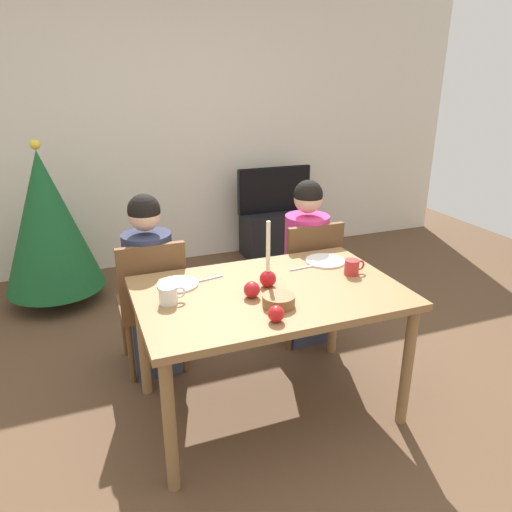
% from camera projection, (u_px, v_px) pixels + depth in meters
% --- Properties ---
extents(ground_plane, '(7.68, 7.68, 0.00)m').
position_uv_depth(ground_plane, '(268.00, 406.00, 2.82)').
color(ground_plane, brown).
extents(back_wall, '(6.40, 0.10, 2.60)m').
position_uv_depth(back_wall, '(166.00, 132.00, 4.63)').
color(back_wall, beige).
rests_on(back_wall, ground).
extents(dining_table, '(1.40, 0.90, 0.75)m').
position_uv_depth(dining_table, '(269.00, 304.00, 2.58)').
color(dining_table, olive).
rests_on(dining_table, ground).
extents(chair_left, '(0.40, 0.40, 0.90)m').
position_uv_depth(chair_left, '(152.00, 299.00, 2.99)').
color(chair_left, brown).
rests_on(chair_left, ground).
extents(chair_right, '(0.40, 0.40, 0.90)m').
position_uv_depth(chair_right, '(307.00, 275.00, 3.35)').
color(chair_right, brown).
rests_on(chair_right, ground).
extents(person_left_child, '(0.30, 0.30, 1.17)m').
position_uv_depth(person_left_child, '(151.00, 289.00, 3.00)').
color(person_left_child, '#33384C').
rests_on(person_left_child, ground).
extents(person_right_child, '(0.30, 0.30, 1.17)m').
position_uv_depth(person_right_child, '(306.00, 265.00, 3.36)').
color(person_right_child, '#33384C').
rests_on(person_right_child, ground).
extents(tv_stand, '(0.64, 0.40, 0.48)m').
position_uv_depth(tv_stand, '(274.00, 233.00, 5.08)').
color(tv_stand, black).
rests_on(tv_stand, ground).
extents(tv, '(0.79, 0.05, 0.46)m').
position_uv_depth(tv, '(274.00, 190.00, 4.91)').
color(tv, black).
rests_on(tv, tv_stand).
extents(christmas_tree, '(0.79, 0.79, 1.36)m').
position_uv_depth(christmas_tree, '(47.00, 222.00, 3.86)').
color(christmas_tree, brown).
rests_on(christmas_tree, ground).
extents(candle_centerpiece, '(0.09, 0.09, 0.37)m').
position_uv_depth(candle_centerpiece, '(268.00, 274.00, 2.57)').
color(candle_centerpiece, red).
rests_on(candle_centerpiece, dining_table).
extents(plate_left, '(0.22, 0.22, 0.01)m').
position_uv_depth(plate_left, '(178.00, 284.00, 2.61)').
color(plate_left, white).
rests_on(plate_left, dining_table).
extents(plate_right, '(0.24, 0.24, 0.01)m').
position_uv_depth(plate_right, '(325.00, 261.00, 2.93)').
color(plate_right, white).
rests_on(plate_right, dining_table).
extents(mug_left, '(0.13, 0.09, 0.09)m').
position_uv_depth(mug_left, '(169.00, 295.00, 2.39)').
color(mug_left, silver).
rests_on(mug_left, dining_table).
extents(mug_right, '(0.13, 0.08, 0.09)m').
position_uv_depth(mug_right, '(352.00, 267.00, 2.74)').
color(mug_right, '#B72D2D').
rests_on(mug_right, dining_table).
extents(fork_left, '(0.18, 0.05, 0.01)m').
position_uv_depth(fork_left, '(209.00, 279.00, 2.68)').
color(fork_left, silver).
rests_on(fork_left, dining_table).
extents(fork_right, '(0.18, 0.03, 0.01)m').
position_uv_depth(fork_right, '(303.00, 268.00, 2.83)').
color(fork_right, silver).
rests_on(fork_right, dining_table).
extents(bowl_walnuts, '(0.16, 0.16, 0.06)m').
position_uv_depth(bowl_walnuts, '(279.00, 301.00, 2.37)').
color(bowl_walnuts, brown).
rests_on(bowl_walnuts, dining_table).
extents(apple_near_candle, '(0.08, 0.08, 0.08)m').
position_uv_depth(apple_near_candle, '(252.00, 290.00, 2.45)').
color(apple_near_candle, red).
rests_on(apple_near_candle, dining_table).
extents(apple_by_left_plate, '(0.08, 0.08, 0.08)m').
position_uv_depth(apple_by_left_plate, '(276.00, 314.00, 2.21)').
color(apple_by_left_plate, red).
rests_on(apple_by_left_plate, dining_table).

